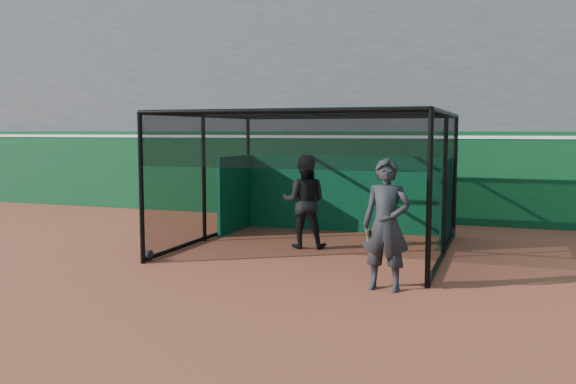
% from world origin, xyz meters
% --- Properties ---
extents(ground, '(120.00, 120.00, 0.00)m').
position_xyz_m(ground, '(0.00, 0.00, 0.00)').
color(ground, brown).
rests_on(ground, ground).
extents(outfield_wall, '(50.00, 0.50, 2.50)m').
position_xyz_m(outfield_wall, '(0.00, 8.50, 1.29)').
color(outfield_wall, '#0A3B1B').
rests_on(outfield_wall, ground).
extents(grandstand, '(50.00, 7.85, 8.95)m').
position_xyz_m(grandstand, '(0.00, 12.27, 4.48)').
color(grandstand, '#4C4C4F').
rests_on(grandstand, ground).
extents(batting_cage, '(5.42, 5.15, 2.86)m').
position_xyz_m(batting_cage, '(0.81, 3.89, 1.43)').
color(batting_cage, black).
rests_on(batting_cage, ground).
extents(batter, '(1.11, 0.94, 2.00)m').
position_xyz_m(batter, '(0.54, 3.90, 1.00)').
color(batter, black).
rests_on(batter, ground).
extents(on_deck_player, '(0.79, 0.54, 2.09)m').
position_xyz_m(on_deck_player, '(2.86, 0.98, 1.04)').
color(on_deck_player, black).
rests_on(on_deck_player, ground).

